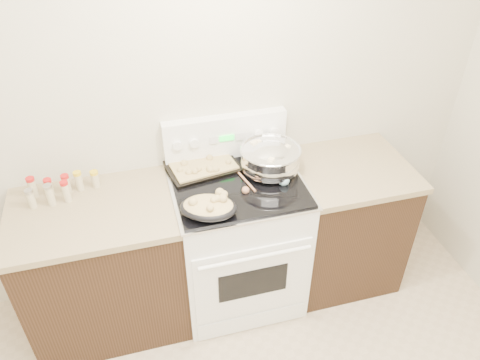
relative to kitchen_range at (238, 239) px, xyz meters
name	(u,v)px	position (x,y,z in m)	size (l,w,h in m)	color
room_shell	(250,300)	(-0.35, -1.42, 1.21)	(4.10, 3.60, 2.75)	beige
counter_left	(106,267)	(-0.83, 0.01, -0.03)	(0.93, 0.67, 0.92)	black
counter_right	(341,222)	(0.73, 0.01, -0.03)	(0.73, 0.67, 0.92)	black
kitchen_range	(238,239)	(0.00, 0.00, 0.00)	(0.78, 0.73, 1.22)	white
mixing_bowl	(270,160)	(0.22, 0.06, 0.54)	(0.38, 0.38, 0.21)	silver
roasting_pan	(209,206)	(-0.22, -0.23, 0.50)	(0.36, 0.31, 0.11)	black
baking_sheet	(203,166)	(-0.17, 0.19, 0.47)	(0.46, 0.35, 0.06)	black
wooden_spoon	(245,186)	(0.03, -0.06, 0.46)	(0.08, 0.26, 0.04)	#B27751
blue_ladle	(284,178)	(0.26, -0.07, 0.48)	(0.17, 0.23, 0.09)	#9FD4ED
spice_jars	(58,188)	(-1.00, 0.17, 0.49)	(0.39, 0.15, 0.13)	#BFB28C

